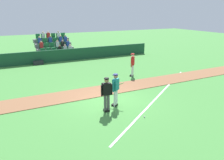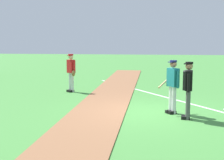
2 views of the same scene
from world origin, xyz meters
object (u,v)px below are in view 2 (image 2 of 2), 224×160
(umpire_home_plate, at_px, (188,87))
(baseball, at_px, (224,110))
(batter_teal_jersey, at_px, (172,84))
(runner_red_jersey, at_px, (71,71))

(umpire_home_plate, height_order, baseball, umpire_home_plate)
(batter_teal_jersey, relative_size, runner_red_jersey, 1.00)
(umpire_home_plate, bearing_deg, baseball, -46.69)
(batter_teal_jersey, xyz_separation_m, umpire_home_plate, (-0.71, -0.41, 0.03))
(batter_teal_jersey, distance_m, baseball, 2.12)
(runner_red_jersey, bearing_deg, batter_teal_jersey, -130.20)
(baseball, bearing_deg, umpire_home_plate, 133.31)
(umpire_home_plate, distance_m, baseball, 2.15)
(batter_teal_jersey, bearing_deg, baseball, -71.46)
(batter_teal_jersey, height_order, runner_red_jersey, same)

